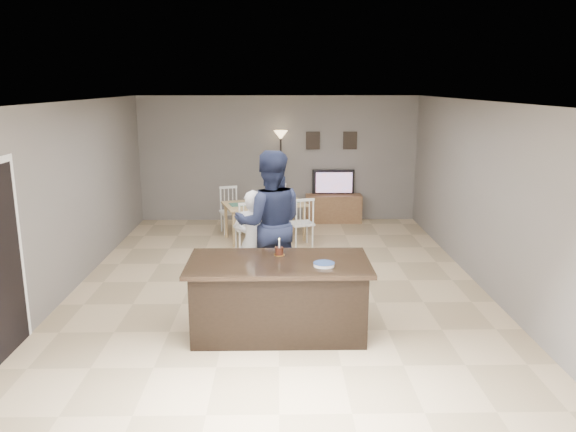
{
  "coord_description": "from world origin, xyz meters",
  "views": [
    {
      "loc": [
        -0.0,
        -8.11,
        2.94
      ],
      "look_at": [
        0.14,
        -0.3,
        1.09
      ],
      "focal_mm": 35.0,
      "sensor_mm": 36.0,
      "label": 1
    }
  ],
  "objects_px": {
    "woman": "(253,242)",
    "dining_table": "(265,209)",
    "kitchen_island": "(279,297)",
    "tv_console": "(333,208)",
    "plate_stack": "(324,264)",
    "floor_lamp": "(281,152)",
    "birthday_cake": "(279,251)",
    "television": "(334,182)",
    "man": "(270,224)"
  },
  "relations": [
    {
      "from": "floor_lamp",
      "to": "dining_table",
      "type": "bearing_deg",
      "value": -102.98
    },
    {
      "from": "kitchen_island",
      "to": "woman",
      "type": "relative_size",
      "value": 1.43
    },
    {
      "from": "television",
      "to": "birthday_cake",
      "type": "bearing_deg",
      "value": 77.54
    },
    {
      "from": "man",
      "to": "kitchen_island",
      "type": "bearing_deg",
      "value": 92.17
    },
    {
      "from": "kitchen_island",
      "to": "woman",
      "type": "bearing_deg",
      "value": 104.79
    },
    {
      "from": "tv_console",
      "to": "dining_table",
      "type": "height_order",
      "value": "dining_table"
    },
    {
      "from": "woman",
      "to": "dining_table",
      "type": "relative_size",
      "value": 0.73
    },
    {
      "from": "tv_console",
      "to": "floor_lamp",
      "type": "xyz_separation_m",
      "value": [
        -1.15,
        0.02,
        1.24
      ]
    },
    {
      "from": "birthday_cake",
      "to": "kitchen_island",
      "type": "bearing_deg",
      "value": -91.94
    },
    {
      "from": "man",
      "to": "dining_table",
      "type": "bearing_deg",
      "value": -90.11
    },
    {
      "from": "dining_table",
      "to": "floor_lamp",
      "type": "distance_m",
      "value": 1.71
    },
    {
      "from": "television",
      "to": "dining_table",
      "type": "bearing_deg",
      "value": 44.49
    },
    {
      "from": "floor_lamp",
      "to": "man",
      "type": "bearing_deg",
      "value": -92.32
    },
    {
      "from": "woman",
      "to": "plate_stack",
      "type": "height_order",
      "value": "woman"
    },
    {
      "from": "television",
      "to": "birthday_cake",
      "type": "height_order",
      "value": "television"
    },
    {
      "from": "birthday_cake",
      "to": "floor_lamp",
      "type": "distance_m",
      "value": 5.37
    },
    {
      "from": "man",
      "to": "plate_stack",
      "type": "bearing_deg",
      "value": 110.11
    },
    {
      "from": "dining_table",
      "to": "floor_lamp",
      "type": "height_order",
      "value": "floor_lamp"
    },
    {
      "from": "television",
      "to": "plate_stack",
      "type": "height_order",
      "value": "television"
    },
    {
      "from": "woman",
      "to": "plate_stack",
      "type": "relative_size",
      "value": 6.08
    },
    {
      "from": "television",
      "to": "floor_lamp",
      "type": "relative_size",
      "value": 0.46
    },
    {
      "from": "plate_stack",
      "to": "dining_table",
      "type": "relative_size",
      "value": 0.12
    },
    {
      "from": "birthday_cake",
      "to": "man",
      "type": "bearing_deg",
      "value": 96.83
    },
    {
      "from": "kitchen_island",
      "to": "television",
      "type": "bearing_deg",
      "value": 77.99
    },
    {
      "from": "plate_stack",
      "to": "kitchen_island",
      "type": "bearing_deg",
      "value": 160.14
    },
    {
      "from": "tv_console",
      "to": "man",
      "type": "xyz_separation_m",
      "value": [
        -1.32,
        -4.26,
        0.73
      ]
    },
    {
      "from": "plate_stack",
      "to": "man",
      "type": "bearing_deg",
      "value": 113.13
    },
    {
      "from": "tv_console",
      "to": "television",
      "type": "distance_m",
      "value": 0.57
    },
    {
      "from": "television",
      "to": "birthday_cake",
      "type": "distance_m",
      "value": 5.52
    },
    {
      "from": "birthday_cake",
      "to": "dining_table",
      "type": "xyz_separation_m",
      "value": [
        -0.27,
        3.95,
        -0.36
      ]
    },
    {
      "from": "kitchen_island",
      "to": "birthday_cake",
      "type": "relative_size",
      "value": 10.12
    },
    {
      "from": "tv_console",
      "to": "plate_stack",
      "type": "height_order",
      "value": "plate_stack"
    },
    {
      "from": "kitchen_island",
      "to": "birthday_cake",
      "type": "height_order",
      "value": "birthday_cake"
    },
    {
      "from": "birthday_cake",
      "to": "tv_console",
      "type": "bearing_deg",
      "value": 77.38
    },
    {
      "from": "tv_console",
      "to": "floor_lamp",
      "type": "height_order",
      "value": "floor_lamp"
    },
    {
      "from": "birthday_cake",
      "to": "plate_stack",
      "type": "distance_m",
      "value": 0.67
    },
    {
      "from": "woman",
      "to": "floor_lamp",
      "type": "relative_size",
      "value": 0.76
    },
    {
      "from": "birthday_cake",
      "to": "plate_stack",
      "type": "bearing_deg",
      "value": -40.36
    },
    {
      "from": "dining_table",
      "to": "plate_stack",
      "type": "bearing_deg",
      "value": -96.7
    },
    {
      "from": "kitchen_island",
      "to": "man",
      "type": "xyz_separation_m",
      "value": [
        -0.12,
        1.31,
        0.58
      ]
    },
    {
      "from": "woman",
      "to": "dining_table",
      "type": "xyz_separation_m",
      "value": [
        0.09,
        2.85,
        -0.16
      ]
    },
    {
      "from": "tv_console",
      "to": "birthday_cake",
      "type": "bearing_deg",
      "value": -102.62
    },
    {
      "from": "floor_lamp",
      "to": "tv_console",
      "type": "bearing_deg",
      "value": -1.0
    },
    {
      "from": "birthday_cake",
      "to": "floor_lamp",
      "type": "bearing_deg",
      "value": 89.5
    },
    {
      "from": "dining_table",
      "to": "kitchen_island",
      "type": "bearing_deg",
      "value": -103.25
    },
    {
      "from": "woman",
      "to": "man",
      "type": "bearing_deg",
      "value": 178.83
    },
    {
      "from": "man",
      "to": "birthday_cake",
      "type": "relative_size",
      "value": 9.69
    },
    {
      "from": "plate_stack",
      "to": "floor_lamp",
      "type": "distance_m",
      "value": 5.83
    },
    {
      "from": "kitchen_island",
      "to": "tv_console",
      "type": "xyz_separation_m",
      "value": [
        1.2,
        5.57,
        -0.15
      ]
    },
    {
      "from": "kitchen_island",
      "to": "dining_table",
      "type": "relative_size",
      "value": 1.04
    }
  ]
}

